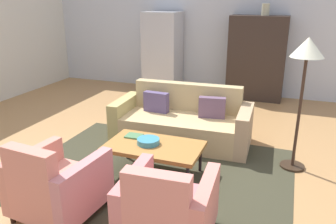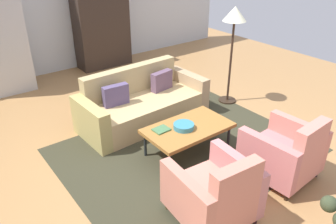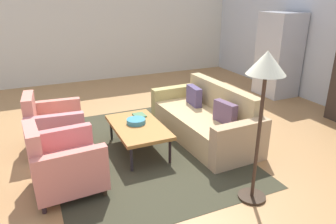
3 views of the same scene
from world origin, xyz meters
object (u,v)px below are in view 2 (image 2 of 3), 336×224
object	(u,v)px
coffee_table	(188,129)
cabinet	(102,27)
refrigerator	(2,44)
book_stack	(161,130)
couch	(141,104)
floor_lamp	(234,23)
armchair_left	(216,195)
armchair_right	(286,154)
fruit_bowl	(184,126)

from	to	relation	value
coffee_table	cabinet	size ratio (longest dim) A/B	0.67
refrigerator	cabinet	bearing A→B (deg)	2.79
book_stack	cabinet	distance (m)	3.99
couch	floor_lamp	bearing A→B (deg)	165.31
coffee_table	armchair_left	bearing A→B (deg)	-117.44
armchair_right	floor_lamp	distance (m)	2.50
refrigerator	floor_lamp	world-z (taller)	refrigerator
couch	cabinet	size ratio (longest dim) A/B	1.19
armchair_left	book_stack	bearing A→B (deg)	83.77
couch	armchair_right	size ratio (longest dim) A/B	2.42
coffee_table	floor_lamp	world-z (taller)	floor_lamp
armchair_right	book_stack	xyz separation A→B (m)	(-0.95, 1.31, 0.08)
book_stack	refrigerator	distance (m)	3.87
coffee_table	refrigerator	size ratio (longest dim) A/B	0.65
coffee_table	floor_lamp	distance (m)	2.14
armchair_left	floor_lamp	xyz separation A→B (m)	(2.27, 1.98, 1.10)
fruit_bowl	book_stack	xyz separation A→B (m)	(-0.27, 0.15, -0.02)
fruit_bowl	floor_lamp	size ratio (longest dim) A/B	0.16
fruit_bowl	refrigerator	bearing A→B (deg)	108.63
armchair_left	book_stack	size ratio (longest dim) A/B	4.00
coffee_table	book_stack	world-z (taller)	book_stack
armchair_right	book_stack	distance (m)	1.62
armchair_right	floor_lamp	size ratio (longest dim) A/B	0.51
armchair_left	armchair_right	distance (m)	1.21
coffee_table	armchair_left	world-z (taller)	armchair_left
couch	fruit_bowl	world-z (taller)	couch
book_stack	coffee_table	bearing A→B (deg)	-22.72
couch	cabinet	bearing A→B (deg)	-107.88
fruit_bowl	refrigerator	xyz separation A→B (m)	(-1.30, 3.84, 0.48)
coffee_table	fruit_bowl	size ratio (longest dim) A/B	4.23
floor_lamp	coffee_table	bearing A→B (deg)	-153.81
fruit_bowl	armchair_right	bearing A→B (deg)	-59.67
cabinet	floor_lamp	size ratio (longest dim) A/B	1.05
couch	armchair_right	xyz separation A→B (m)	(0.61, -2.35, 0.06)
couch	armchair_right	world-z (taller)	armchair_right
armchair_right	armchair_left	bearing A→B (deg)	176.51
refrigerator	floor_lamp	distance (m)	4.32
floor_lamp	fruit_bowl	bearing A→B (deg)	-154.84
fruit_bowl	cabinet	bearing A→B (deg)	77.87
book_stack	cabinet	bearing A→B (deg)	73.58
armchair_right	refrigerator	bearing A→B (deg)	108.06
armchair_left	refrigerator	distance (m)	5.10
refrigerator	armchair_right	bearing A→B (deg)	-68.46
book_stack	fruit_bowl	bearing A→B (deg)	-28.34
armchair_left	refrigerator	world-z (taller)	refrigerator
book_stack	armchair_right	bearing A→B (deg)	-53.99
couch	floor_lamp	xyz separation A→B (m)	(1.67, -0.37, 1.16)
armchair_right	floor_lamp	world-z (taller)	floor_lamp
coffee_table	floor_lamp	size ratio (longest dim) A/B	0.70
cabinet	floor_lamp	world-z (taller)	cabinet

